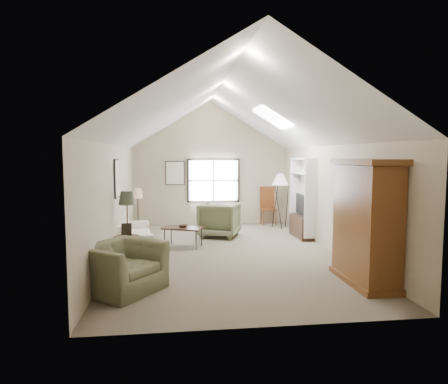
{
  "coord_description": "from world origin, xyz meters",
  "views": [
    {
      "loc": [
        -1.18,
        -9.0,
        2.27
      ],
      "look_at": [
        0.0,
        0.4,
        1.4
      ],
      "focal_mm": 32.0,
      "sensor_mm": 36.0,
      "label": 1
    }
  ],
  "objects": [
    {
      "name": "skylight",
      "position": [
        1.3,
        0.9,
        3.22
      ],
      "size": [
        0.8,
        1.2,
        0.52
      ],
      "primitive_type": null,
      "color": "white",
      "rests_on": "room_shell"
    },
    {
      "name": "sofa",
      "position": [
        -2.2,
        1.19,
        0.32
      ],
      "size": [
        1.1,
        2.28,
        0.64
      ],
      "primitive_type": "imported",
      "rotation": [
        0.0,
        0.0,
        1.69
      ],
      "color": "silver",
      "rests_on": "ground"
    },
    {
      "name": "room_shell",
      "position": [
        0.0,
        0.0,
        3.21
      ],
      "size": [
        5.01,
        8.01,
        4.0
      ],
      "color": "#685E4A",
      "rests_on": "ground"
    },
    {
      "name": "tripod_lamp",
      "position": [
        2.09,
        3.02,
        0.87
      ],
      "size": [
        0.63,
        0.63,
        1.74
      ],
      "primitive_type": null,
      "rotation": [
        0.0,
        0.0,
        -0.31
      ],
      "color": "silver",
      "rests_on": "ground"
    },
    {
      "name": "media_console",
      "position": [
        2.32,
        1.6,
        0.3
      ],
      "size": [
        0.34,
        1.18,
        0.6
      ],
      "primitive_type": "cube",
      "color": "#382316",
      "rests_on": "ground"
    },
    {
      "name": "tv_alcove",
      "position": [
        2.34,
        1.6,
        1.15
      ],
      "size": [
        0.32,
        1.3,
        2.1
      ],
      "primitive_type": "cube",
      "color": "white",
      "rests_on": "ground"
    },
    {
      "name": "armchair_near",
      "position": [
        -2.06,
        -2.31,
        0.4
      ],
      "size": [
        1.62,
        1.65,
        0.81
      ],
      "primitive_type": "imported",
      "rotation": [
        0.0,
        0.0,
        0.92
      ],
      "color": "#636748",
      "rests_on": "ground"
    },
    {
      "name": "wall_art",
      "position": [
        -1.88,
        1.94,
        1.73
      ],
      "size": [
        1.97,
        3.71,
        0.88
      ],
      "color": "black",
      "rests_on": "room_shell"
    },
    {
      "name": "dark_lamp",
      "position": [
        -2.2,
        -0.21,
        0.76
      ],
      "size": [
        0.41,
        0.41,
        1.53
      ],
      "primitive_type": null,
      "rotation": [
        0.0,
        0.0,
        0.11
      ],
      "color": "#242A1E",
      "rests_on": "ground"
    },
    {
      "name": "tv_panel",
      "position": [
        2.32,
        1.6,
        0.92
      ],
      "size": [
        0.05,
        0.9,
        0.55
      ],
      "primitive_type": "cube",
      "color": "black",
      "rests_on": "media_console"
    },
    {
      "name": "side_chair",
      "position": [
        1.89,
        3.7,
        0.62
      ],
      "size": [
        0.5,
        0.5,
        1.24
      ],
      "primitive_type": "cube",
      "rotation": [
        0.0,
        0.0,
        -0.03
      ],
      "color": "brown",
      "rests_on": "ground"
    },
    {
      "name": "armoire",
      "position": [
        2.18,
        -2.4,
        1.1
      ],
      "size": [
        0.6,
        1.5,
        2.2
      ],
      "primitive_type": "cube",
      "color": "brown",
      "rests_on": "ground"
    },
    {
      "name": "armchair_far",
      "position": [
        0.07,
        1.98,
        0.48
      ],
      "size": [
        1.34,
        1.36,
        0.96
      ],
      "primitive_type": "imported",
      "rotation": [
        0.0,
        0.0,
        2.77
      ],
      "color": "#646A4A",
      "rests_on": "ground"
    },
    {
      "name": "bowl",
      "position": [
        -0.97,
        0.82,
        0.52
      ],
      "size": [
        0.31,
        0.31,
        0.06
      ],
      "primitive_type": "imported",
      "rotation": [
        0.0,
        0.0,
        -0.41
      ],
      "color": "#3D2519",
      "rests_on": "coffee_table"
    },
    {
      "name": "window",
      "position": [
        0.1,
        3.96,
        1.45
      ],
      "size": [
        1.72,
        0.08,
        1.42
      ],
      "primitive_type": "cube",
      "color": "black",
      "rests_on": "room_shell"
    },
    {
      "name": "coffee_table",
      "position": [
        -0.97,
        0.82,
        0.25
      ],
      "size": [
        1.1,
        0.88,
        0.49
      ],
      "primitive_type": "cube",
      "rotation": [
        0.0,
        0.0,
        -0.41
      ],
      "color": "#3B2518",
      "rests_on": "ground"
    },
    {
      "name": "side_table",
      "position": [
        -2.2,
        -0.41,
        0.27
      ],
      "size": [
        0.61,
        0.61,
        0.55
      ],
      "primitive_type": "cylinder",
      "rotation": [
        0.0,
        0.0,
        0.11
      ],
      "color": "#371D16",
      "rests_on": "ground"
    },
    {
      "name": "tan_lamp",
      "position": [
        -2.2,
        2.39,
        0.69
      ],
      "size": [
        0.3,
        0.3,
        1.37
      ],
      "primitive_type": null,
      "rotation": [
        0.0,
        0.0,
        0.11
      ],
      "color": "tan",
      "rests_on": "ground"
    }
  ]
}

